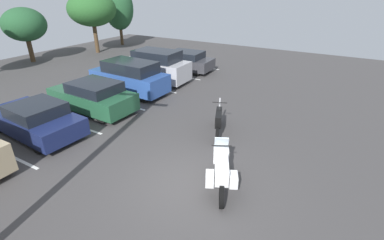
{
  "coord_description": "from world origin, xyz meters",
  "views": [
    {
      "loc": [
        -6.12,
        -3.65,
        5.65
      ],
      "look_at": [
        2.27,
        1.22,
        1.0
      ],
      "focal_mm": 26.36,
      "sensor_mm": 36.0,
      "label": 1
    }
  ],
  "objects_px": {
    "car_green": "(93,96)",
    "car_silver": "(156,66)",
    "car_charcoal": "(183,61)",
    "car_blue": "(130,77)",
    "car_navy": "(36,119)",
    "motorcycle_second": "(218,121)",
    "motorcycle_touring": "(221,169)"
  },
  "relations": [
    {
      "from": "car_blue",
      "to": "car_charcoal",
      "type": "bearing_deg",
      "value": -1.31
    },
    {
      "from": "motorcycle_touring",
      "to": "car_navy",
      "type": "bearing_deg",
      "value": 94.97
    },
    {
      "from": "car_navy",
      "to": "motorcycle_touring",
      "type": "bearing_deg",
      "value": -85.03
    },
    {
      "from": "motorcycle_touring",
      "to": "car_blue",
      "type": "height_order",
      "value": "car_blue"
    },
    {
      "from": "car_blue",
      "to": "car_charcoal",
      "type": "distance_m",
      "value": 5.52
    },
    {
      "from": "car_navy",
      "to": "car_silver",
      "type": "relative_size",
      "value": 1.02
    },
    {
      "from": "car_charcoal",
      "to": "car_navy",
      "type": "bearing_deg",
      "value": 179.62
    },
    {
      "from": "car_green",
      "to": "car_silver",
      "type": "distance_m",
      "value": 5.34
    },
    {
      "from": "car_blue",
      "to": "car_silver",
      "type": "xyz_separation_m",
      "value": [
        2.45,
        -0.01,
        0.06
      ]
    },
    {
      "from": "car_navy",
      "to": "car_blue",
      "type": "bearing_deg",
      "value": 0.49
    },
    {
      "from": "car_navy",
      "to": "car_silver",
      "type": "distance_m",
      "value": 8.29
    },
    {
      "from": "motorcycle_touring",
      "to": "car_green",
      "type": "bearing_deg",
      "value": 74.23
    },
    {
      "from": "car_silver",
      "to": "car_charcoal",
      "type": "xyz_separation_m",
      "value": [
        3.07,
        -0.12,
        -0.28
      ]
    },
    {
      "from": "car_silver",
      "to": "car_charcoal",
      "type": "bearing_deg",
      "value": -2.25
    },
    {
      "from": "motorcycle_touring",
      "to": "motorcycle_second",
      "type": "relative_size",
      "value": 0.97
    },
    {
      "from": "motorcycle_touring",
      "to": "car_silver",
      "type": "relative_size",
      "value": 0.46
    },
    {
      "from": "car_silver",
      "to": "car_charcoal",
      "type": "height_order",
      "value": "car_silver"
    },
    {
      "from": "motorcycle_second",
      "to": "car_green",
      "type": "bearing_deg",
      "value": 98.22
    },
    {
      "from": "motorcycle_touring",
      "to": "car_navy",
      "type": "height_order",
      "value": "motorcycle_touring"
    },
    {
      "from": "car_green",
      "to": "car_silver",
      "type": "xyz_separation_m",
      "value": [
        5.34,
        0.17,
        0.26
      ]
    },
    {
      "from": "motorcycle_second",
      "to": "car_charcoal",
      "type": "distance_m",
      "value": 9.85
    },
    {
      "from": "motorcycle_touring",
      "to": "car_charcoal",
      "type": "distance_m",
      "value": 13.31
    },
    {
      "from": "motorcycle_touring",
      "to": "car_silver",
      "type": "bearing_deg",
      "value": 46.93
    },
    {
      "from": "motorcycle_second",
      "to": "car_navy",
      "type": "xyz_separation_m",
      "value": [
        -3.86,
        6.48,
        0.11
      ]
    },
    {
      "from": "motorcycle_second",
      "to": "car_silver",
      "type": "relative_size",
      "value": 0.47
    },
    {
      "from": "motorcycle_second",
      "to": "motorcycle_touring",
      "type": "bearing_deg",
      "value": -153.41
    },
    {
      "from": "car_navy",
      "to": "car_silver",
      "type": "height_order",
      "value": "car_silver"
    },
    {
      "from": "car_charcoal",
      "to": "motorcycle_touring",
      "type": "bearing_deg",
      "value": -143.13
    },
    {
      "from": "car_green",
      "to": "car_blue",
      "type": "height_order",
      "value": "car_blue"
    },
    {
      "from": "car_silver",
      "to": "car_charcoal",
      "type": "relative_size",
      "value": 0.96
    },
    {
      "from": "motorcycle_second",
      "to": "car_navy",
      "type": "height_order",
      "value": "car_navy"
    },
    {
      "from": "motorcycle_second",
      "to": "car_silver",
      "type": "distance_m",
      "value": 7.89
    }
  ]
}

